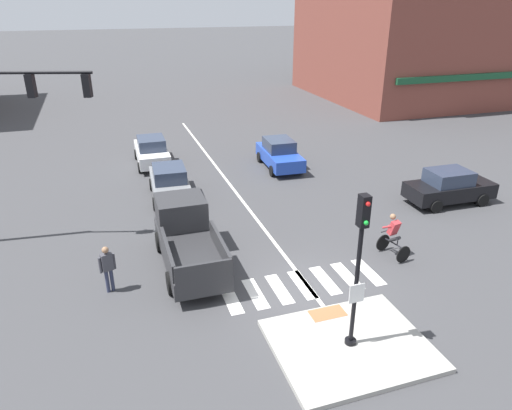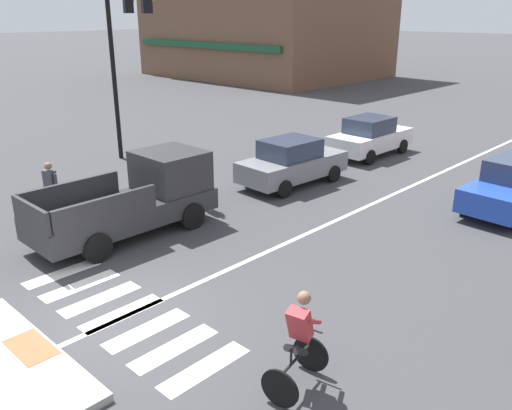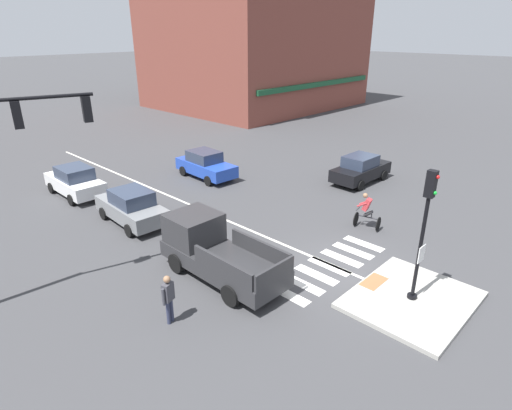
# 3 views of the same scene
# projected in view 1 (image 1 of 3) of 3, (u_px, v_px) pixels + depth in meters

# --- Properties ---
(ground_plane) EXTENTS (300.00, 300.00, 0.00)m
(ground_plane) POSITION_uv_depth(u_px,v_px,m) (308.00, 291.00, 15.62)
(ground_plane) COLOR #3D3D3F
(traffic_island) EXTENTS (4.27, 3.53, 0.15)m
(traffic_island) POSITION_uv_depth(u_px,v_px,m) (350.00, 345.00, 13.09)
(traffic_island) COLOR #A3A099
(traffic_island) RESTS_ON ground
(tactile_pad_front) EXTENTS (1.10, 0.60, 0.01)m
(tactile_pad_front) POSITION_uv_depth(u_px,v_px,m) (328.00, 313.00, 14.29)
(tactile_pad_front) COLOR #DB5B38
(tactile_pad_front) RESTS_ON traffic_island
(signal_pole) EXTENTS (0.44, 0.38, 4.47)m
(signal_pole) POSITION_uv_depth(u_px,v_px,m) (359.00, 259.00, 11.96)
(signal_pole) COLOR black
(signal_pole) RESTS_ON traffic_island
(crosswalk_stripe_a) EXTENTS (0.44, 1.80, 0.01)m
(crosswalk_stripe_a) POSITION_uv_depth(u_px,v_px,m) (231.00, 298.00, 15.25)
(crosswalk_stripe_a) COLOR silver
(crosswalk_stripe_a) RESTS_ON ground
(crosswalk_stripe_b) EXTENTS (0.44, 1.80, 0.01)m
(crosswalk_stripe_b) POSITION_uv_depth(u_px,v_px,m) (255.00, 293.00, 15.50)
(crosswalk_stripe_b) COLOR silver
(crosswalk_stripe_b) RESTS_ON ground
(crosswalk_stripe_c) EXTENTS (0.44, 1.80, 0.01)m
(crosswalk_stripe_c) POSITION_uv_depth(u_px,v_px,m) (279.00, 289.00, 15.74)
(crosswalk_stripe_c) COLOR silver
(crosswalk_stripe_c) RESTS_ON ground
(crosswalk_stripe_d) EXTENTS (0.44, 1.80, 0.01)m
(crosswalk_stripe_d) POSITION_uv_depth(u_px,v_px,m) (303.00, 284.00, 15.98)
(crosswalk_stripe_d) COLOR silver
(crosswalk_stripe_d) RESTS_ON ground
(crosswalk_stripe_e) EXTENTS (0.44, 1.80, 0.01)m
(crosswalk_stripe_e) POSITION_uv_depth(u_px,v_px,m) (325.00, 280.00, 16.23)
(crosswalk_stripe_e) COLOR silver
(crosswalk_stripe_e) RESTS_ON ground
(crosswalk_stripe_f) EXTENTS (0.44, 1.80, 0.01)m
(crosswalk_stripe_f) POSITION_uv_depth(u_px,v_px,m) (347.00, 276.00, 16.47)
(crosswalk_stripe_f) COLOR silver
(crosswalk_stripe_f) RESTS_ON ground
(crosswalk_stripe_g) EXTENTS (0.44, 1.80, 0.01)m
(crosswalk_stripe_g) POSITION_uv_depth(u_px,v_px,m) (368.00, 272.00, 16.72)
(crosswalk_stripe_g) COLOR silver
(crosswalk_stripe_g) RESTS_ON ground
(lane_centre_line) EXTENTS (0.14, 28.00, 0.01)m
(lane_centre_line) POSITION_uv_depth(u_px,v_px,m) (231.00, 186.00, 24.34)
(lane_centre_line) COLOR silver
(lane_centre_line) RESTS_ON ground
(traffic_light_mast) EXTENTS (4.78, 1.62, 6.83)m
(traffic_light_mast) POSITION_uv_depth(u_px,v_px,m) (6.00, 125.00, 16.96)
(traffic_light_mast) COLOR black
(traffic_light_mast) RESTS_ON ground
(building_corner_right) EXTENTS (21.13, 18.54, 15.32)m
(building_corner_right) POSITION_uv_depth(u_px,v_px,m) (431.00, 12.00, 44.46)
(building_corner_right) COLOR brown
(building_corner_right) RESTS_ON ground
(car_grey_westbound_far) EXTENTS (2.02, 4.19, 1.64)m
(car_grey_westbound_far) POSITION_uv_depth(u_px,v_px,m) (170.00, 182.00, 22.57)
(car_grey_westbound_far) COLOR slate
(car_grey_westbound_far) RESTS_ON ground
(car_blue_eastbound_far) EXTENTS (2.01, 4.18, 1.64)m
(car_blue_eastbound_far) POSITION_uv_depth(u_px,v_px,m) (279.00, 154.00, 26.71)
(car_blue_eastbound_far) COLOR #2347B7
(car_blue_eastbound_far) RESTS_ON ground
(car_white_westbound_distant) EXTENTS (1.89, 4.12, 1.64)m
(car_white_westbound_distant) POSITION_uv_depth(u_px,v_px,m) (152.00, 151.00, 27.18)
(car_white_westbound_distant) COLOR white
(car_white_westbound_distant) RESTS_ON ground
(car_black_cross_right) EXTENTS (4.14, 1.92, 1.64)m
(car_black_cross_right) POSITION_uv_depth(u_px,v_px,m) (449.00, 187.00, 22.05)
(car_black_cross_right) COLOR black
(car_black_cross_right) RESTS_ON ground
(pickup_truck_charcoal_westbound_near) EXTENTS (2.09, 5.12, 2.08)m
(pickup_truck_charcoal_westbound_near) POSITION_uv_depth(u_px,v_px,m) (187.00, 237.00, 17.06)
(pickup_truck_charcoal_westbound_near) COLOR #2D2D30
(pickup_truck_charcoal_westbound_near) RESTS_ON ground
(cyclist) EXTENTS (0.86, 1.20, 1.68)m
(cyclist) POSITION_uv_depth(u_px,v_px,m) (393.00, 235.00, 17.45)
(cyclist) COLOR black
(cyclist) RESTS_ON ground
(pedestrian_at_curb_left) EXTENTS (0.53, 0.32, 1.67)m
(pedestrian_at_curb_left) POSITION_uv_depth(u_px,v_px,m) (107.00, 266.00, 15.24)
(pedestrian_at_curb_left) COLOR #2D334C
(pedestrian_at_curb_left) RESTS_ON ground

